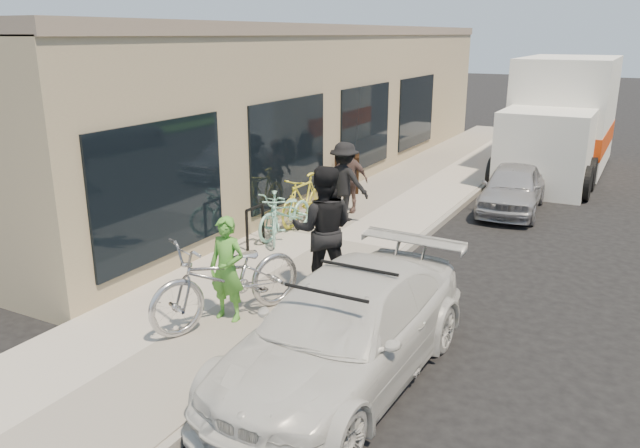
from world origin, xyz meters
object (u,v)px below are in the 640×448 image
at_px(woman_rider, 227,269).
at_px(bystander_b, 349,179).
at_px(sedan_white, 344,331).
at_px(bystander_a, 344,182).
at_px(moving_truck, 561,123).
at_px(cruiser_bike_b, 286,213).
at_px(tandem_bike, 229,279).
at_px(sandwich_board, 347,174).
at_px(man_standing, 323,230).
at_px(cruiser_bike_a, 275,217).
at_px(cruiser_bike_c, 304,199).
at_px(sedan_silver, 513,188).
at_px(bike_rack, 255,222).

relative_size(woman_rider, bystander_b, 1.00).
relative_size(sedan_white, bystander_a, 2.65).
bearing_deg(moving_truck, sedan_white, -91.95).
height_order(cruiser_bike_b, bystander_a, bystander_a).
bearing_deg(moving_truck, tandem_bike, -100.52).
height_order(sandwich_board, woman_rider, woman_rider).
relative_size(sandwich_board, woman_rider, 0.66).
bearing_deg(tandem_bike, cruiser_bike_b, 131.64).
xyz_separation_m(moving_truck, cruiser_bike_b, (-3.76, -9.56, -0.88)).
bearing_deg(man_standing, cruiser_bike_a, -67.67).
relative_size(cruiser_bike_a, bystander_b, 1.03).
bearing_deg(bystander_b, bystander_a, -82.47).
bearing_deg(bystander_b, sandwich_board, 106.76).
xyz_separation_m(sedan_white, cruiser_bike_c, (-3.41, 5.02, 0.02)).
xyz_separation_m(woman_rider, cruiser_bike_c, (-1.37, 4.55, -0.23)).
height_order(sandwich_board, tandem_bike, tandem_bike).
relative_size(man_standing, bystander_b, 1.34).
bearing_deg(cruiser_bike_c, man_standing, -53.95).
bearing_deg(bystander_a, cruiser_bike_a, 75.00).
xyz_separation_m(tandem_bike, man_standing, (0.64, 1.57, 0.37)).
distance_m(sedan_white, cruiser_bike_c, 6.07).
xyz_separation_m(sedan_white, tandem_bike, (-1.99, 0.43, 0.13)).
height_order(sedan_white, tandem_bike, tandem_bike).
xyz_separation_m(man_standing, cruiser_bike_b, (-1.96, 2.12, -0.54)).
xyz_separation_m(woman_rider, cruiser_bike_b, (-1.27, 3.65, -0.29)).
xyz_separation_m(moving_truck, cruiser_bike_a, (-3.78, -9.92, -0.88)).
relative_size(sedan_silver, moving_truck, 0.48).
xyz_separation_m(sedan_white, woman_rider, (-2.04, 0.48, 0.25)).
bearing_deg(moving_truck, man_standing, -98.84).
distance_m(moving_truck, bystander_b, 8.16).
bearing_deg(man_standing, sedan_silver, -129.24).
height_order(sedan_silver, woman_rider, woman_rider).
bearing_deg(cruiser_bike_a, bystander_a, 41.64).
bearing_deg(sedan_white, moving_truck, 90.31).
xyz_separation_m(moving_truck, tandem_bike, (-2.44, -13.25, -0.71)).
bearing_deg(bike_rack, bystander_b, 81.37).
height_order(man_standing, cruiser_bike_c, man_standing).
xyz_separation_m(bike_rack, sedan_silver, (3.61, 5.38, -0.08)).
bearing_deg(sandwich_board, moving_truck, 30.69).
bearing_deg(cruiser_bike_c, bystander_a, 43.66).
bearing_deg(sandwich_board, sedan_silver, -11.85).
relative_size(man_standing, cruiser_bike_b, 1.15).
distance_m(sandwich_board, cruiser_bike_a, 4.03).
relative_size(cruiser_bike_a, cruiser_bike_c, 0.89).
height_order(sedan_white, cruiser_bike_b, sedan_white).
relative_size(moving_truck, cruiser_bike_c, 3.97).
bearing_deg(bike_rack, cruiser_bike_a, 79.36).
distance_m(sandwich_board, bystander_a, 2.39).
bearing_deg(woman_rider, man_standing, 62.84).
height_order(sandwich_board, cruiser_bike_c, cruiser_bike_c).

